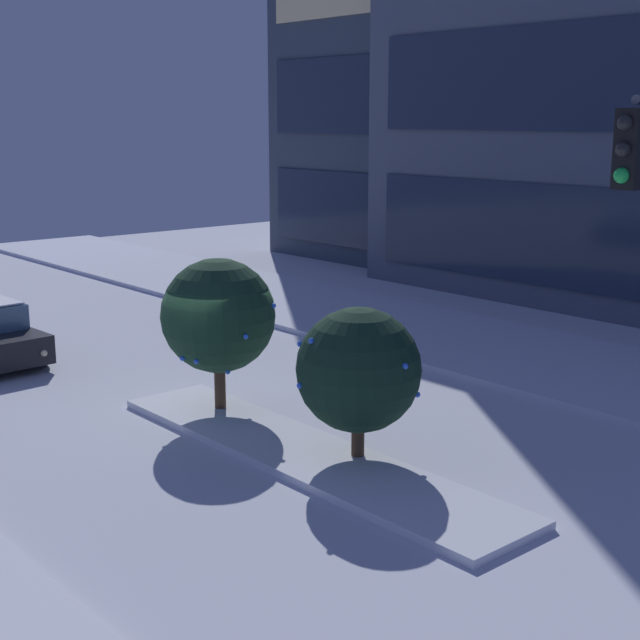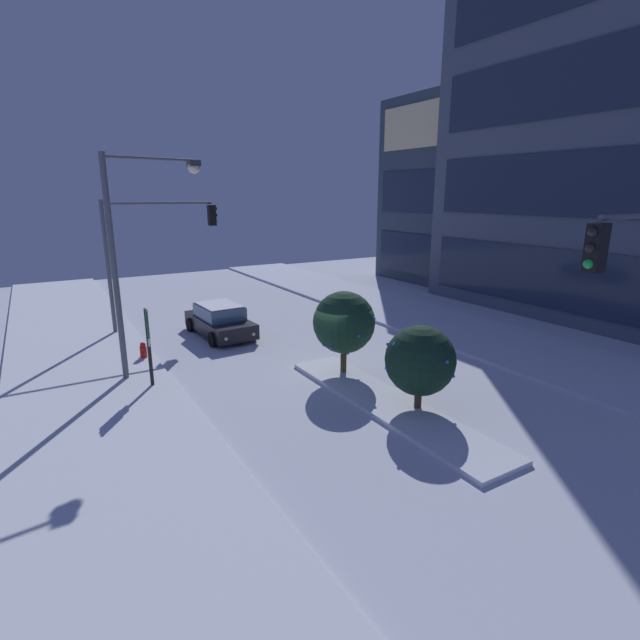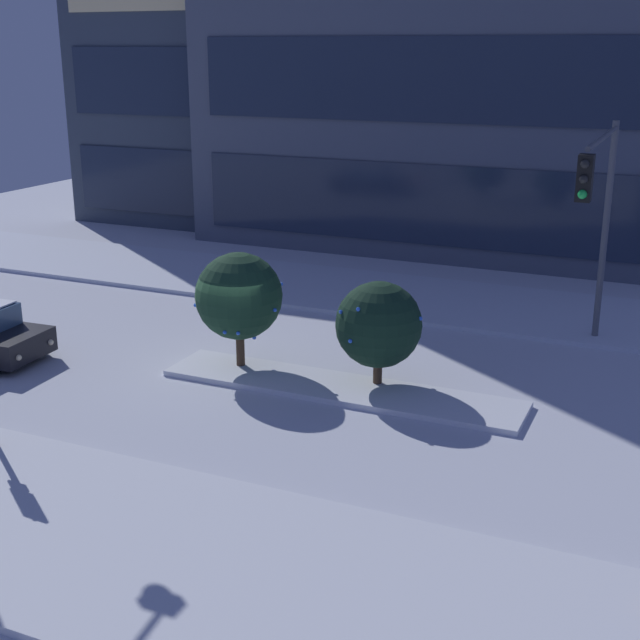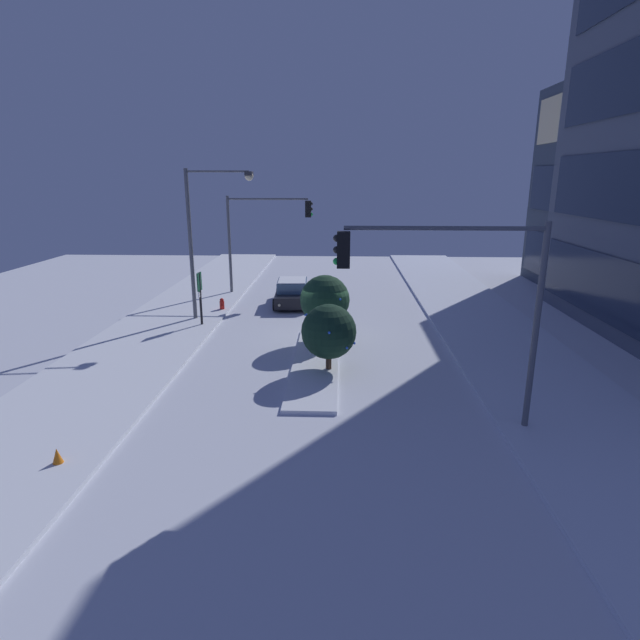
{
  "view_description": "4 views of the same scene",
  "coord_description": "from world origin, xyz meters",
  "px_view_note": "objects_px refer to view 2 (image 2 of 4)",
  "views": [
    {
      "loc": [
        14.63,
        -9.73,
        5.74
      ],
      "look_at": [
        1.53,
        1.62,
        1.88
      ],
      "focal_mm": 51.29,
      "sensor_mm": 36.0,
      "label": 1
    },
    {
      "loc": [
        13.94,
        -9.09,
        6.42
      ],
      "look_at": [
        -1.5,
        0.16,
        1.65
      ],
      "focal_mm": 26.8,
      "sensor_mm": 36.0,
      "label": 2
    },
    {
      "loc": [
        10.76,
        -18.38,
        8.02
      ],
      "look_at": [
        2.25,
        0.83,
        1.38
      ],
      "focal_mm": 48.69,
      "sensor_mm": 36.0,
      "label": 3
    },
    {
      "loc": [
        22.49,
        0.71,
        7.28
      ],
      "look_at": [
        1.4,
        -0.13,
        1.36
      ],
      "focal_mm": 28.65,
      "sensor_mm": 36.0,
      "label": 4
    }
  ],
  "objects_px": {
    "traffic_light_corner_near_left": "(154,239)",
    "decorated_tree_left_of_median": "(344,322)",
    "car_near": "(220,321)",
    "fire_hydrant": "(143,352)",
    "parking_info_sign": "(148,339)",
    "street_lamp_arched": "(139,236)",
    "decorated_tree_median": "(420,361)"
  },
  "relations": [
    {
      "from": "traffic_light_corner_near_left",
      "to": "decorated_tree_left_of_median",
      "type": "relative_size",
      "value": 1.99
    },
    {
      "from": "car_near",
      "to": "fire_hydrant",
      "type": "height_order",
      "value": "car_near"
    },
    {
      "from": "fire_hydrant",
      "to": "decorated_tree_left_of_median",
      "type": "distance_m",
      "value": 8.16
    },
    {
      "from": "car_near",
      "to": "parking_info_sign",
      "type": "height_order",
      "value": "parking_info_sign"
    },
    {
      "from": "street_lamp_arched",
      "to": "decorated_tree_median",
      "type": "xyz_separation_m",
      "value": [
        7.24,
        6.25,
        -3.41
      ]
    },
    {
      "from": "decorated_tree_median",
      "to": "car_near",
      "type": "bearing_deg",
      "value": -167.55
    },
    {
      "from": "parking_info_sign",
      "to": "decorated_tree_left_of_median",
      "type": "height_order",
      "value": "decorated_tree_left_of_median"
    },
    {
      "from": "car_near",
      "to": "decorated_tree_left_of_median",
      "type": "bearing_deg",
      "value": 13.64
    },
    {
      "from": "parking_info_sign",
      "to": "fire_hydrant",
      "type": "bearing_deg",
      "value": 87.79
    },
    {
      "from": "decorated_tree_median",
      "to": "decorated_tree_left_of_median",
      "type": "xyz_separation_m",
      "value": [
        -3.67,
        -0.26,
        0.35
      ]
    },
    {
      "from": "street_lamp_arched",
      "to": "traffic_light_corner_near_left",
      "type": "bearing_deg",
      "value": 66.27
    },
    {
      "from": "traffic_light_corner_near_left",
      "to": "decorated_tree_median",
      "type": "height_order",
      "value": "traffic_light_corner_near_left"
    },
    {
      "from": "car_near",
      "to": "traffic_light_corner_near_left",
      "type": "xyz_separation_m",
      "value": [
        -2.68,
        -2.06,
        3.66
      ]
    },
    {
      "from": "traffic_light_corner_near_left",
      "to": "fire_hydrant",
      "type": "height_order",
      "value": "traffic_light_corner_near_left"
    },
    {
      "from": "decorated_tree_left_of_median",
      "to": "parking_info_sign",
      "type": "bearing_deg",
      "value": -110.04
    },
    {
      "from": "decorated_tree_left_of_median",
      "to": "street_lamp_arched",
      "type": "bearing_deg",
      "value": -120.8
    },
    {
      "from": "traffic_light_corner_near_left",
      "to": "street_lamp_arched",
      "type": "bearing_deg",
      "value": -106.04
    },
    {
      "from": "street_lamp_arched",
      "to": "parking_info_sign",
      "type": "bearing_deg",
      "value": -109.51
    },
    {
      "from": "street_lamp_arched",
      "to": "decorated_tree_median",
      "type": "distance_m",
      "value": 10.16
    },
    {
      "from": "fire_hydrant",
      "to": "street_lamp_arched",
      "type": "bearing_deg",
      "value": -1.96
    },
    {
      "from": "traffic_light_corner_near_left",
      "to": "parking_info_sign",
      "type": "bearing_deg",
      "value": -105.33
    },
    {
      "from": "street_lamp_arched",
      "to": "decorated_tree_median",
      "type": "relative_size",
      "value": 2.86
    },
    {
      "from": "parking_info_sign",
      "to": "decorated_tree_median",
      "type": "bearing_deg",
      "value": -38.48
    },
    {
      "from": "fire_hydrant",
      "to": "parking_info_sign",
      "type": "height_order",
      "value": "parking_info_sign"
    },
    {
      "from": "car_near",
      "to": "decorated_tree_median",
      "type": "bearing_deg",
      "value": 9.53
    },
    {
      "from": "decorated_tree_median",
      "to": "fire_hydrant",
      "type": "bearing_deg",
      "value": -145.58
    },
    {
      "from": "car_near",
      "to": "street_lamp_arched",
      "type": "height_order",
      "value": "street_lamp_arched"
    },
    {
      "from": "car_near",
      "to": "fire_hydrant",
      "type": "distance_m",
      "value": 4.22
    },
    {
      "from": "car_near",
      "to": "parking_info_sign",
      "type": "xyz_separation_m",
      "value": [
        4.88,
        -4.13,
        1.06
      ]
    },
    {
      "from": "car_near",
      "to": "traffic_light_corner_near_left",
      "type": "distance_m",
      "value": 4.98
    },
    {
      "from": "fire_hydrant",
      "to": "traffic_light_corner_near_left",
      "type": "bearing_deg",
      "value": 158.75
    },
    {
      "from": "fire_hydrant",
      "to": "decorated_tree_median",
      "type": "bearing_deg",
      "value": 34.42
    }
  ]
}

